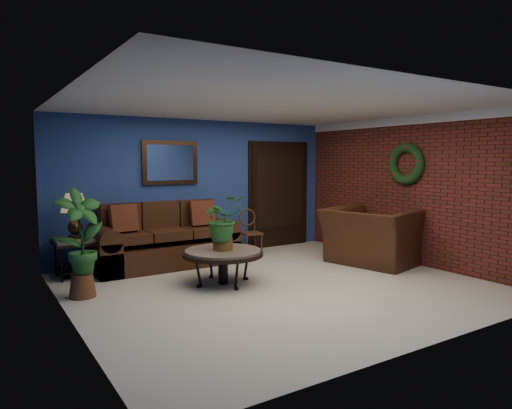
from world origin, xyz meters
TOP-DOWN VIEW (x-y plane):
  - floor at (0.00, 0.00)m, footprint 5.50×5.50m
  - wall_back at (0.00, 2.50)m, footprint 5.50×0.04m
  - wall_left at (-2.75, 0.00)m, footprint 0.04×5.00m
  - wall_right_brick at (2.75, 0.00)m, footprint 0.04×5.00m
  - ceiling at (0.00, 0.00)m, footprint 5.50×5.00m
  - crown_molding at (2.72, 0.00)m, footprint 0.03×5.00m
  - wall_mirror at (-0.60, 2.46)m, footprint 1.02×0.06m
  - closet_door at (1.75, 2.47)m, footprint 1.44×0.06m
  - wreath at (2.69, 0.05)m, footprint 0.16×0.72m
  - sofa at (-0.90, 2.09)m, footprint 2.35×1.02m
  - coffee_table at (-0.61, 0.50)m, footprint 1.15×1.15m
  - end_table at (-2.30, 2.05)m, footprint 0.64×0.64m
  - table_lamp at (-2.30, 2.05)m, footprint 0.39×0.39m
  - side_chair at (0.82, 2.11)m, footprint 0.40×0.40m
  - armchair at (2.15, 0.27)m, footprint 1.58×1.71m
  - coffee_plant at (-0.61, 0.50)m, footprint 0.61×0.53m
  - floor_plant at (2.35, 1.09)m, footprint 0.37×0.31m
  - tall_plant at (-2.45, 0.90)m, footprint 0.70×0.56m

SIDE VIEW (x-z plane):
  - floor at x=0.00m, z-range 0.00..0.00m
  - sofa at x=-0.90m, z-range -0.18..0.88m
  - floor_plant at x=2.35m, z-range 0.01..0.82m
  - coffee_table at x=-0.61m, z-range 0.19..0.68m
  - end_table at x=-2.30m, z-range 0.16..0.74m
  - armchair at x=2.15m, z-range 0.00..0.95m
  - side_chair at x=0.82m, z-range 0.05..0.90m
  - tall_plant at x=-2.45m, z-range 0.05..1.47m
  - coffee_plant at x=-0.61m, z-range 0.53..1.31m
  - table_lamp at x=-2.30m, z-range 0.69..1.34m
  - closet_door at x=1.75m, z-range -0.04..2.14m
  - wall_back at x=0.00m, z-range 0.00..2.50m
  - wall_left at x=-2.75m, z-range 0.00..2.50m
  - wall_right_brick at x=2.75m, z-range 0.00..2.50m
  - wreath at x=2.69m, z-range 1.34..2.06m
  - wall_mirror at x=-0.60m, z-range 1.33..2.10m
  - crown_molding at x=2.72m, z-range 2.36..2.50m
  - ceiling at x=0.00m, z-range 2.49..2.51m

